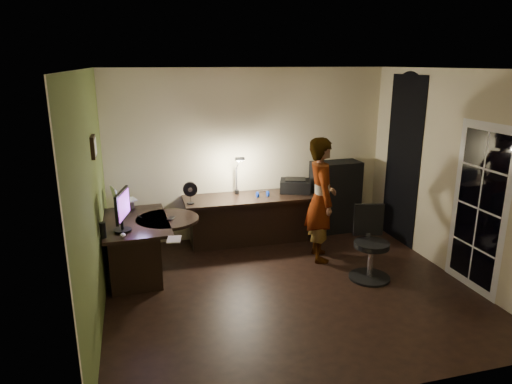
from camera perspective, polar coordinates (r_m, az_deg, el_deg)
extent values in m
cube|color=black|center=(5.94, 4.14, -11.98)|extent=(4.50, 4.00, 0.01)
cube|color=silver|center=(5.26, 4.74, 15.15)|extent=(4.50, 4.00, 0.01)
cube|color=beige|center=(7.31, -0.83, 4.70)|extent=(4.50, 0.01, 2.70)
cube|color=beige|center=(3.72, 14.83, -7.10)|extent=(4.50, 0.01, 2.70)
cube|color=beige|center=(5.17, -19.88, -1.01)|extent=(0.01, 4.00, 2.70)
cube|color=beige|center=(6.54, 23.42, 2.03)|extent=(0.01, 4.00, 2.70)
cube|color=#4D5F28|center=(5.17, -19.71, -1.00)|extent=(0.00, 4.00, 2.70)
cube|color=black|center=(7.45, 17.87, 3.74)|extent=(0.01, 0.90, 2.60)
cube|color=white|center=(6.19, 26.08, -1.88)|extent=(0.02, 0.92, 2.10)
cube|color=black|center=(5.49, -19.67, 5.34)|extent=(0.04, 0.30, 0.25)
cube|color=black|center=(6.30, -14.62, -6.83)|extent=(0.89, 1.39, 0.78)
cube|color=black|center=(7.19, -0.82, -3.50)|extent=(2.04, 0.74, 0.76)
cube|color=black|center=(7.76, 9.84, -0.60)|extent=(0.81, 0.43, 1.20)
cube|color=silver|center=(6.70, -15.96, -1.45)|extent=(0.26, 0.22, 0.10)
cube|color=silver|center=(6.66, -16.06, -0.19)|extent=(0.37, 0.36, 0.21)
cube|color=black|center=(5.77, -16.46, -2.93)|extent=(0.24, 0.56, 0.36)
ellipsoid|color=silver|center=(5.62, -16.32, -5.18)|extent=(0.09, 0.11, 0.04)
cube|color=black|center=(6.11, -10.60, -3.23)|extent=(0.12, 0.15, 0.01)
cube|color=black|center=(6.26, -14.34, -3.00)|extent=(0.06, 0.12, 0.01)
cylinder|color=black|center=(5.62, -18.59, -4.54)|extent=(0.08, 0.08, 0.19)
cube|color=silver|center=(5.39, -10.20, -5.85)|extent=(0.19, 0.24, 0.01)
cube|color=black|center=(6.74, -8.22, -0.10)|extent=(0.23, 0.14, 0.33)
cube|color=#092697|center=(7.05, 0.84, -0.20)|extent=(0.22, 0.11, 0.10)
cube|color=black|center=(7.33, 4.94, 0.85)|extent=(0.58, 0.52, 0.21)
cube|color=black|center=(7.14, -2.45, 2.36)|extent=(0.27, 0.34, 0.67)
cube|color=black|center=(6.17, 14.26, -6.38)|extent=(0.65, 0.65, 0.97)
imported|color=#D8A88C|center=(6.54, 8.13, -0.95)|extent=(0.53, 0.70, 1.78)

